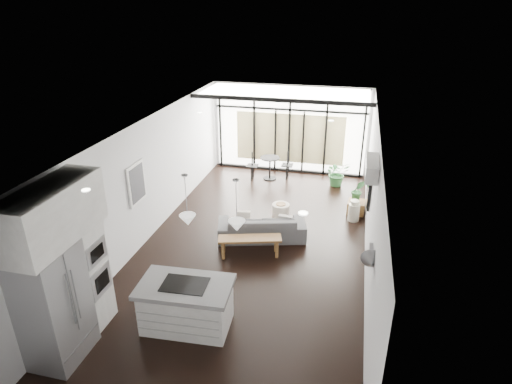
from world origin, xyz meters
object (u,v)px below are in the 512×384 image
at_px(console_bench, 250,246).
at_px(pouf, 281,211).
at_px(island, 186,305).
at_px(sofa, 262,222).
at_px(fridge, 53,306).
at_px(tv, 369,188).
at_px(milk_can, 354,210).

xyz_separation_m(console_bench, pouf, (0.33, 1.96, -0.04)).
bearing_deg(island, sofa, 76.27).
relative_size(fridge, console_bench, 1.40).
xyz_separation_m(sofa, tv, (2.36, 0.53, 0.90)).
bearing_deg(tv, milk_can, 107.20).
height_order(sofa, pouf, sofa).
height_order(sofa, console_bench, sofa).
relative_size(island, tv, 1.42).
distance_m(pouf, milk_can, 1.87).
bearing_deg(sofa, fridge, 47.10).
xyz_separation_m(island, console_bench, (0.50, 2.42, -0.21)).
distance_m(island, sofa, 3.29).
relative_size(island, console_bench, 1.14).
distance_m(fridge, console_bench, 4.20).
bearing_deg(sofa, pouf, -117.32).
bearing_deg(tv, island, -128.04).
height_order(pouf, milk_can, milk_can).
xyz_separation_m(milk_can, tv, (0.27, -0.86, 1.02)).
distance_m(pouf, tv, 2.47).
xyz_separation_m(console_bench, milk_can, (2.18, 2.20, 0.06)).
bearing_deg(pouf, fridge, -114.74).
xyz_separation_m(console_bench, tv, (2.44, 1.35, 1.08)).
bearing_deg(island, milk_can, 56.45).
bearing_deg(fridge, tv, 46.32).
bearing_deg(milk_can, fridge, -127.42).
height_order(island, sofa, island).
relative_size(sofa, tv, 1.86).
height_order(fridge, console_bench, fridge).
xyz_separation_m(fridge, tv, (4.63, 4.85, 0.34)).
xyz_separation_m(fridge, sofa, (2.27, 4.32, -0.56)).
relative_size(pouf, tv, 0.41).
bearing_deg(pouf, milk_can, 7.41).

